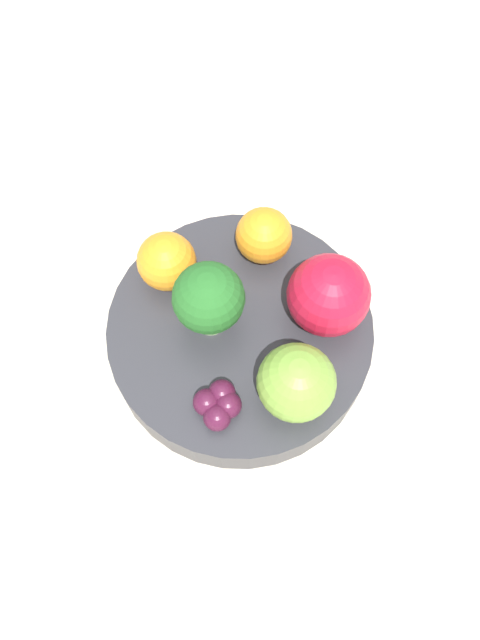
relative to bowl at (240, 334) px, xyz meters
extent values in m
plane|color=gray|center=(0.00, 0.00, -0.04)|extent=(6.00, 6.00, 0.00)
cube|color=beige|center=(0.00, 0.00, -0.03)|extent=(1.20, 1.20, 0.02)
cylinder|color=#2D2D33|center=(0.00, 0.00, 0.00)|extent=(0.20, 0.20, 0.03)
cylinder|color=#99C17A|center=(0.00, -0.02, 0.03)|extent=(0.02, 0.02, 0.02)
sphere|color=#236023|center=(0.00, -0.02, 0.06)|extent=(0.05, 0.05, 0.05)
sphere|color=#B7142D|center=(-0.02, 0.06, 0.05)|extent=(0.06, 0.06, 0.06)
sphere|color=olive|center=(0.05, 0.05, 0.04)|extent=(0.06, 0.06, 0.06)
sphere|color=orange|center=(-0.07, 0.01, 0.04)|extent=(0.04, 0.04, 0.04)
sphere|color=orange|center=(-0.04, -0.06, 0.04)|extent=(0.05, 0.05, 0.05)
sphere|color=#47142D|center=(0.08, -0.01, 0.03)|extent=(0.02, 0.02, 0.02)
sphere|color=#47142D|center=(0.07, 0.00, 0.03)|extent=(0.02, 0.02, 0.02)
sphere|color=#47142D|center=(0.06, -0.01, 0.03)|extent=(0.02, 0.02, 0.02)
sphere|color=#47142D|center=(0.07, -0.02, 0.03)|extent=(0.02, 0.02, 0.02)
cube|color=silver|center=(-0.20, -0.04, -0.01)|extent=(0.07, 0.08, 0.01)
camera|label=1|loc=(0.20, 0.03, 0.45)|focal=35.00mm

